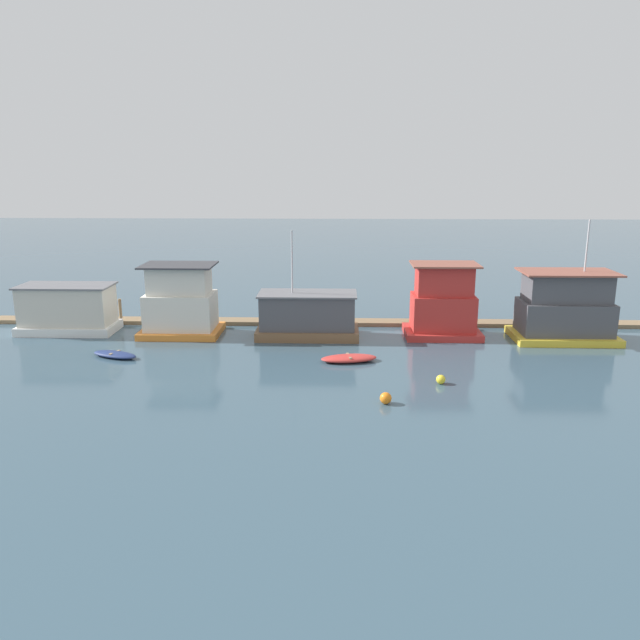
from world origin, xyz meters
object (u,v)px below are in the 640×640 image
(houseboat_yellow, at_px, (565,309))
(mooring_post_far_left, at_px, (120,312))
(houseboat_white, at_px, (68,309))
(dinghy_red, at_px, (349,358))
(dinghy_navy, at_px, (115,355))
(buoy_yellow, at_px, (441,379))
(mooring_post_near_left, at_px, (301,317))
(houseboat_brown, at_px, (308,316))
(buoy_orange, at_px, (386,398))
(houseboat_orange, at_px, (181,304))
(houseboat_red, at_px, (443,304))

(houseboat_yellow, distance_m, mooring_post_far_left, 32.36)
(houseboat_white, height_order, dinghy_red, houseboat_white)
(houseboat_white, bearing_deg, mooring_post_far_left, 30.81)
(houseboat_white, bearing_deg, dinghy_navy, -47.79)
(dinghy_navy, xyz_separation_m, buoy_yellow, (19.94, -4.33, 0.07))
(houseboat_yellow, relative_size, dinghy_red, 2.27)
(buoy_yellow, bearing_deg, mooring_post_near_left, 124.77)
(houseboat_white, height_order, houseboat_brown, houseboat_brown)
(houseboat_white, relative_size, houseboat_brown, 0.91)
(houseboat_yellow, distance_m, buoy_orange, 18.32)
(houseboat_yellow, bearing_deg, dinghy_red, -159.79)
(mooring_post_near_left, bearing_deg, dinghy_navy, -145.11)
(houseboat_white, distance_m, houseboat_orange, 8.42)
(dinghy_red, bearing_deg, houseboat_brown, 116.42)
(houseboat_red, bearing_deg, houseboat_orange, -179.45)
(mooring_post_far_left, bearing_deg, houseboat_red, -4.99)
(houseboat_yellow, bearing_deg, mooring_post_far_left, 174.94)
(buoy_orange, bearing_deg, houseboat_yellow, 43.43)
(mooring_post_near_left, bearing_deg, mooring_post_far_left, 180.00)
(mooring_post_near_left, bearing_deg, houseboat_orange, -165.08)
(houseboat_white, height_order, mooring_post_near_left, houseboat_white)
(houseboat_orange, relative_size, houseboat_red, 1.06)
(houseboat_orange, xyz_separation_m, houseboat_yellow, (26.99, -0.58, -0.09))
(houseboat_red, relative_size, mooring_post_near_left, 3.22)
(dinghy_navy, relative_size, buoy_yellow, 6.43)
(houseboat_brown, relative_size, houseboat_red, 1.42)
(dinghy_red, bearing_deg, dinghy_navy, 178.37)
(houseboat_red, distance_m, dinghy_red, 9.45)
(houseboat_red, height_order, dinghy_red, houseboat_red)
(houseboat_white, relative_size, buoy_orange, 11.19)
(houseboat_brown, height_order, dinghy_navy, houseboat_brown)
(houseboat_brown, relative_size, buoy_yellow, 14.45)
(houseboat_orange, relative_size, dinghy_navy, 1.68)
(houseboat_orange, xyz_separation_m, dinghy_red, (11.97, -6.11, -2.05))
(buoy_orange, bearing_deg, houseboat_white, 148.66)
(houseboat_brown, xyz_separation_m, houseboat_yellow, (17.87, -0.21, 0.65))
(dinghy_red, height_order, mooring_post_far_left, mooring_post_far_left)
(houseboat_red, height_order, buoy_yellow, houseboat_red)
(buoy_orange, bearing_deg, houseboat_red, 69.58)
(houseboat_brown, relative_size, dinghy_red, 2.05)
(houseboat_red, distance_m, buoy_yellow, 10.53)
(houseboat_red, distance_m, buoy_orange, 14.33)
(houseboat_red, bearing_deg, buoy_yellow, -99.23)
(houseboat_red, bearing_deg, mooring_post_near_left, 168.40)
(houseboat_orange, xyz_separation_m, mooring_post_near_left, (8.52, 2.27, -1.44))
(mooring_post_far_left, height_order, buoy_orange, mooring_post_far_left)
(buoy_yellow, bearing_deg, buoy_orange, -136.73)
(houseboat_white, height_order, mooring_post_far_left, houseboat_white)
(houseboat_red, bearing_deg, mooring_post_far_left, 175.01)
(dinghy_navy, xyz_separation_m, dinghy_red, (14.87, -0.42, 0.03))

